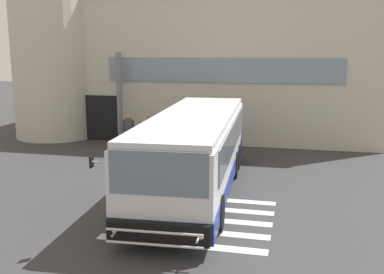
{
  "coord_description": "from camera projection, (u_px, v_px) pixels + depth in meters",
  "views": [
    {
      "loc": [
        4.71,
        -16.33,
        4.82
      ],
      "look_at": [
        0.84,
        0.32,
        1.5
      ],
      "focal_mm": 42.45,
      "sensor_mm": 36.0,
      "label": 1
    }
  ],
  "objects": [
    {
      "name": "entry_support_column",
      "position": [
        119.0,
        98.0,
        23.22
      ],
      "size": [
        0.28,
        0.28,
        4.67
      ],
      "primitive_type": "cylinder",
      "color": "slate",
      "rests_on": "ground"
    },
    {
      "name": "bay_paint_stripes",
      "position": [
        196.0,
        218.0,
        13.12
      ],
      "size": [
        4.4,
        3.96,
        0.01
      ],
      "color": "silver",
      "rests_on": "ground"
    },
    {
      "name": "ground_plane",
      "position": [
        169.0,
        176.0,
        17.58
      ],
      "size": [
        80.0,
        90.0,
        0.02
      ],
      "primitive_type": "cube",
      "color": "#353538",
      "rests_on": "ground"
    },
    {
      "name": "bus_main_foreground",
      "position": [
        195.0,
        154.0,
        15.38
      ],
      "size": [
        3.17,
        10.86,
        2.7
      ],
      "color": "silver",
      "rests_on": "ground"
    },
    {
      "name": "passenger_near_column",
      "position": [
        128.0,
        129.0,
        22.41
      ],
      "size": [
        0.52,
        0.39,
        1.68
      ],
      "color": "#2D2D33",
      "rests_on": "ground"
    },
    {
      "name": "passenger_by_doorway",
      "position": [
        147.0,
        128.0,
        22.57
      ],
      "size": [
        0.5,
        0.52,
        1.68
      ],
      "color": "#2D2D33",
      "rests_on": "ground"
    },
    {
      "name": "terminal_building",
      "position": [
        209.0,
        65.0,
        28.04
      ],
      "size": [
        19.58,
        13.8,
        7.71
      ],
      "color": "beige",
      "rests_on": "ground"
    },
    {
      "name": "safety_bollard_yellow",
      "position": [
        157.0,
        144.0,
        21.29
      ],
      "size": [
        0.18,
        0.18,
        0.9
      ],
      "primitive_type": "cylinder",
      "color": "yellow",
      "rests_on": "ground"
    }
  ]
}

